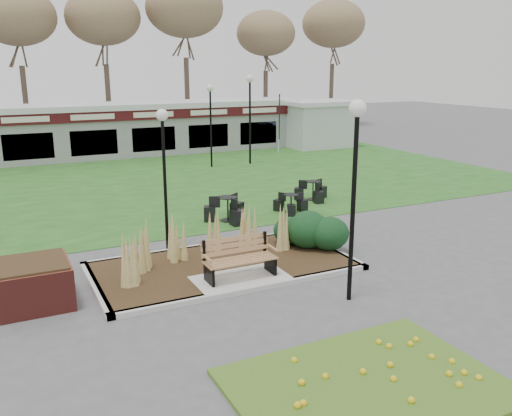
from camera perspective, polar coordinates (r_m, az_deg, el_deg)
name	(u,v)px	position (r m, az deg, el deg)	size (l,w,h in m)	color
ground	(243,285)	(12.61, -1.33, -8.10)	(100.00, 100.00, 0.00)	#515154
lawn	(124,185)	(23.58, -13.73, 2.37)	(34.00, 16.00, 0.02)	#22571B
flower_bed	(367,384)	(9.07, 11.62, -17.70)	(4.20, 3.00, 0.16)	#39621C
planting_bed	(266,245)	(14.13, 1.04, -3.94)	(6.75, 3.40, 1.27)	#2E2312
park_bench	(239,258)	(12.60, -1.83, -5.24)	(1.70, 0.66, 0.93)	#A5724A
brick_planter	(33,283)	(12.37, -22.42, -7.35)	(1.50, 1.50, 0.95)	maroon
food_pavilion	(89,131)	(31.09, -17.20, 7.78)	(24.60, 3.40, 2.90)	gray
service_hut	(319,123)	(34.12, 6.60, 8.86)	(4.40, 3.40, 2.83)	silver
tree_backdrop	(59,10)	(39.01, -20.07, 19.00)	(47.24, 5.24, 10.36)	#47382B
lamp_post_near_left	(163,149)	(14.49, -9.71, 6.16)	(0.32, 0.32, 3.82)	black
lamp_post_near_right	(355,157)	(11.15, 10.42, 5.27)	(0.35, 0.35, 4.26)	black
lamp_post_mid_right	(250,100)	(27.58, -0.64, 11.33)	(0.37, 0.37, 4.46)	black
lamp_post_far_right	(210,107)	(26.79, -4.82, 10.51)	(0.33, 0.33, 4.03)	black
bistro_set_a	(228,213)	(17.52, -2.98, -0.52)	(1.50, 1.37, 0.80)	black
bistro_set_c	(291,206)	(18.55, 3.68, 0.17)	(1.07, 1.21, 0.64)	black
bistro_set_d	(313,194)	(20.38, 6.00, 1.52)	(1.33, 1.26, 0.72)	black
patio_umbrella	(279,135)	(27.04, 2.45, 7.65)	(2.08, 2.11, 2.46)	black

